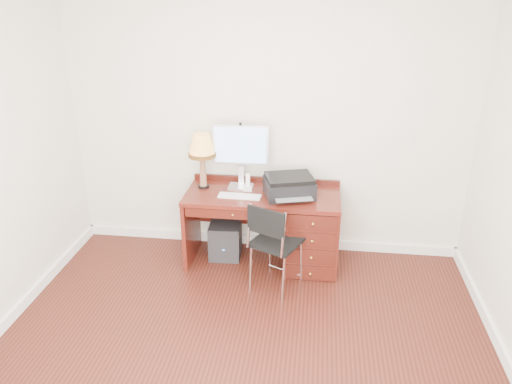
# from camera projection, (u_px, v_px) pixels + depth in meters

# --- Properties ---
(ground) EXTENTS (4.00, 4.00, 0.00)m
(ground) POSITION_uv_depth(u_px,v_px,m) (241.00, 353.00, 3.87)
(ground) COLOR black
(ground) RESTS_ON ground
(room_shell) EXTENTS (4.00, 4.00, 4.00)m
(room_shell) POSITION_uv_depth(u_px,v_px,m) (252.00, 300.00, 4.42)
(room_shell) COLOR silver
(room_shell) RESTS_ON ground
(desk) EXTENTS (1.50, 0.67, 0.75)m
(desk) POSITION_uv_depth(u_px,v_px,m) (295.00, 226.00, 4.95)
(desk) COLOR #571A12
(desk) RESTS_ON ground
(monitor) EXTENTS (0.55, 0.18, 0.63)m
(monitor) POSITION_uv_depth(u_px,v_px,m) (241.00, 149.00, 4.86)
(monitor) COLOR silver
(monitor) RESTS_ON desk
(keyboard) EXTENTS (0.41, 0.13, 0.02)m
(keyboard) POSITION_uv_depth(u_px,v_px,m) (240.00, 196.00, 4.77)
(keyboard) COLOR white
(keyboard) RESTS_ON desk
(mouse_pad) EXTENTS (0.21, 0.21, 0.04)m
(mouse_pad) POSITION_uv_depth(u_px,v_px,m) (294.00, 196.00, 4.76)
(mouse_pad) COLOR black
(mouse_pad) RESTS_ON desk
(printer) EXTENTS (0.54, 0.47, 0.20)m
(printer) POSITION_uv_depth(u_px,v_px,m) (289.00, 186.00, 4.76)
(printer) COLOR black
(printer) RESTS_ON desk
(leg_lamp) EXTENTS (0.27, 0.27, 0.55)m
(leg_lamp) POSITION_uv_depth(u_px,v_px,m) (202.00, 149.00, 4.83)
(leg_lamp) COLOR black
(leg_lamp) RESTS_ON desk
(phone) EXTENTS (0.09, 0.09, 0.17)m
(phone) POSITION_uv_depth(u_px,v_px,m) (248.00, 185.00, 4.90)
(phone) COLOR white
(phone) RESTS_ON desk
(pen_cup) EXTENTS (0.09, 0.09, 0.11)m
(pen_cup) POSITION_uv_depth(u_px,v_px,m) (299.00, 186.00, 4.88)
(pen_cup) COLOR black
(pen_cup) RESTS_ON desk
(chair) EXTENTS (0.54, 0.55, 0.86)m
(chair) POSITION_uv_depth(u_px,v_px,m) (276.00, 239.00, 4.48)
(chair) COLOR black
(chair) RESTS_ON ground
(equipment_box) EXTENTS (0.33, 0.33, 0.37)m
(equipment_box) POSITION_uv_depth(u_px,v_px,m) (225.00, 240.00, 5.16)
(equipment_box) COLOR black
(equipment_box) RESTS_ON ground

